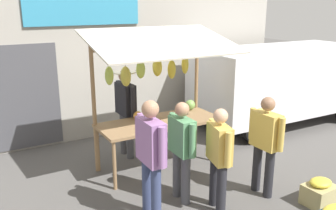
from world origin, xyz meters
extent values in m
plane|color=#514F4C|center=(0.00, 0.00, 0.00)|extent=(40.00, 40.00, 0.00)
cube|color=#9E998E|center=(0.00, -2.20, 1.70)|extent=(9.00, 0.25, 3.40)
cube|color=teal|center=(0.61, -2.06, 2.75)|extent=(2.40, 0.06, 0.56)
cube|color=#47474C|center=(2.20, -2.07, 1.10)|extent=(1.90, 0.04, 2.10)
cube|color=olive|center=(0.00, 0.00, 0.85)|extent=(2.20, 0.90, 0.05)
cylinder|color=olive|center=(1.04, 0.39, 0.41)|extent=(0.06, 0.06, 0.83)
cylinder|color=olive|center=(-1.04, 0.39, 0.41)|extent=(0.06, 0.06, 0.83)
cylinder|color=olive|center=(1.04, -0.39, 0.41)|extent=(0.06, 0.06, 0.83)
cylinder|color=olive|center=(-1.04, -0.39, 0.41)|extent=(0.06, 0.06, 0.83)
cylinder|color=olive|center=(1.06, -0.40, 1.18)|extent=(0.07, 0.07, 2.35)
cylinder|color=olive|center=(-1.06, -0.40, 1.18)|extent=(0.07, 0.07, 2.35)
cylinder|color=olive|center=(0.00, -0.40, 2.15)|extent=(2.12, 0.06, 0.06)
cube|color=beige|center=(0.00, 0.15, 2.30)|extent=(2.50, 1.46, 0.39)
cylinder|color=brown|center=(-0.77, -0.38, 2.05)|extent=(0.01, 0.01, 0.20)
ellipsoid|color=yellow|center=(-0.77, -0.38, 1.78)|extent=(0.18, 0.16, 0.35)
cylinder|color=brown|center=(-0.47, -0.37, 2.02)|extent=(0.01, 0.01, 0.26)
ellipsoid|color=yellow|center=(-0.47, -0.37, 1.71)|extent=(0.20, 0.19, 0.36)
cylinder|color=brown|center=(-0.18, -0.39, 2.05)|extent=(0.01, 0.01, 0.20)
ellipsoid|color=yellow|center=(-0.18, -0.39, 1.78)|extent=(0.18, 0.22, 0.34)
cylinder|color=brown|center=(0.18, -0.35, 2.04)|extent=(0.01, 0.01, 0.21)
ellipsoid|color=#B2CC4C|center=(0.18, -0.35, 1.77)|extent=(0.23, 0.22, 0.32)
cylinder|color=brown|center=(0.46, -0.38, 2.00)|extent=(0.01, 0.01, 0.30)
ellipsoid|color=gold|center=(0.46, -0.38, 1.67)|extent=(0.20, 0.24, 0.36)
cylinder|color=brown|center=(0.78, -0.35, 2.02)|extent=(0.01, 0.01, 0.27)
ellipsoid|color=#B2CC4C|center=(0.78, -0.35, 1.72)|extent=(0.22, 0.21, 0.33)
sphere|color=#729E4C|center=(-0.86, -0.31, 0.98)|extent=(0.20, 0.20, 0.20)
ellipsoid|color=gold|center=(0.21, 0.13, 0.93)|extent=(0.19, 0.22, 0.10)
ellipsoid|color=orange|center=(0.29, -0.30, 0.95)|extent=(0.26, 0.25, 0.14)
cylinder|color=#4C4C51|center=(0.32, -0.89, 0.43)|extent=(0.14, 0.14, 0.85)
cylinder|color=#4C4C51|center=(0.32, -0.61, 0.43)|extent=(0.14, 0.14, 0.85)
cube|color=black|center=(0.32, -0.75, 1.15)|extent=(0.23, 0.52, 0.60)
cylinder|color=black|center=(0.33, -1.07, 1.18)|extent=(0.09, 0.09, 0.55)
cylinder|color=black|center=(0.31, -0.43, 1.18)|extent=(0.09, 0.09, 0.55)
sphere|color=#A87A5B|center=(0.32, -0.75, 1.60)|extent=(0.23, 0.23, 0.23)
cylinder|color=beige|center=(0.32, -0.75, 1.67)|extent=(0.44, 0.44, 0.02)
cylinder|color=navy|center=(0.90, 1.53, 0.42)|extent=(0.14, 0.14, 0.85)
cylinder|color=navy|center=(0.90, 1.25, 0.42)|extent=(0.14, 0.14, 0.85)
cube|color=#93669E|center=(0.90, 1.39, 1.15)|extent=(0.23, 0.52, 0.60)
cylinder|color=#93669E|center=(0.91, 1.71, 1.17)|extent=(0.09, 0.09, 0.55)
cylinder|color=#93669E|center=(0.90, 1.08, 1.17)|extent=(0.09, 0.09, 0.55)
sphere|color=#A87A5B|center=(0.90, 1.39, 1.59)|extent=(0.23, 0.23, 0.23)
cylinder|color=#232328|center=(0.00, 1.80, 0.38)|extent=(0.14, 0.14, 0.76)
cylinder|color=#232328|center=(-0.06, 1.55, 0.38)|extent=(0.14, 0.14, 0.76)
cube|color=gold|center=(-0.03, 1.67, 1.02)|extent=(0.33, 0.50, 0.54)
cylinder|color=gold|center=(0.04, 1.95, 1.05)|extent=(0.09, 0.09, 0.49)
cylinder|color=gold|center=(-0.10, 1.40, 1.05)|extent=(0.09, 0.09, 0.49)
sphere|color=tan|center=(-0.03, 1.67, 1.43)|extent=(0.21, 0.21, 0.21)
cylinder|color=#232328|center=(-0.92, 1.80, 0.39)|extent=(0.14, 0.14, 0.78)
cylinder|color=#232328|center=(-0.92, 1.54, 0.39)|extent=(0.14, 0.14, 0.78)
cube|color=gold|center=(-0.92, 1.67, 1.06)|extent=(0.23, 0.47, 0.55)
cylinder|color=gold|center=(-0.92, 1.96, 1.08)|extent=(0.09, 0.09, 0.51)
cylinder|color=gold|center=(-0.91, 1.37, 1.08)|extent=(0.09, 0.09, 0.51)
sphere|color=#8C664C|center=(-0.92, 1.67, 1.47)|extent=(0.21, 0.21, 0.21)
cylinder|color=#4C4C51|center=(0.29, 1.31, 0.38)|extent=(0.14, 0.14, 0.77)
cylinder|color=#4C4C51|center=(0.28, 1.06, 0.38)|extent=(0.14, 0.14, 0.77)
cube|color=#518C5B|center=(0.28, 1.19, 1.04)|extent=(0.24, 0.47, 0.54)
cylinder|color=#518C5B|center=(0.29, 1.48, 1.06)|extent=(0.09, 0.09, 0.50)
cylinder|color=#518C5B|center=(0.27, 0.90, 1.06)|extent=(0.09, 0.09, 0.50)
sphere|color=#A87A5B|center=(0.28, 1.19, 1.44)|extent=(0.21, 0.21, 0.21)
cube|color=silver|center=(-3.84, -0.77, 1.10)|extent=(4.45, 1.97, 1.55)
cube|color=black|center=(-2.52, -0.80, 1.38)|extent=(1.46, 1.85, 0.68)
cylinder|color=black|center=(-2.32, 0.03, 0.33)|extent=(0.66, 0.20, 0.66)
cylinder|color=black|center=(-2.37, -1.64, 0.33)|extent=(0.66, 0.20, 0.66)
cylinder|color=black|center=(-5.36, -1.56, 0.33)|extent=(0.66, 0.20, 0.66)
cube|color=tan|center=(-1.42, 2.35, 0.15)|extent=(0.47, 0.39, 0.31)
ellipsoid|color=yellow|center=(-1.42, 2.35, 0.36)|extent=(0.35, 0.28, 0.12)
camera|label=1|loc=(2.95, 5.37, 2.91)|focal=38.60mm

